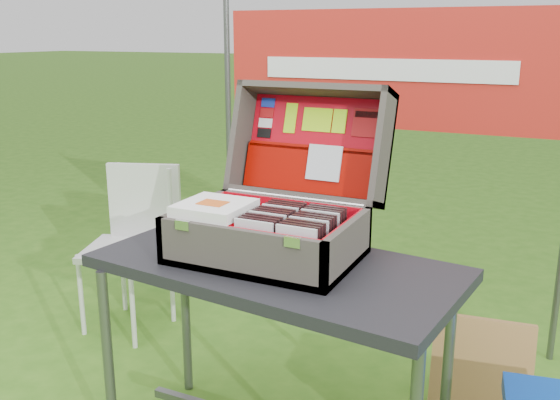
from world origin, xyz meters
The scene contains 82 objects.
table centered at (0.01, -0.07, 0.37)m, with size 1.19×0.59×0.74m, color #27272D, non-canonical shape.
table_top centered at (0.01, -0.07, 0.72)m, with size 1.19×0.59×0.04m, color #27272D.
table_leg_fl centered at (-0.52, -0.31, 0.35)m, with size 0.04×0.04×0.70m, color #59595B.
table_leg_bl centered at (-0.52, 0.16, 0.35)m, with size 0.04×0.04×0.70m, color #59595B.
table_leg_br centered at (0.54, 0.16, 0.35)m, with size 0.04×0.04×0.70m, color #59595B.
suitcase centered at (-0.04, 0.01, 1.01)m, with size 0.59×0.58×0.53m, color #544C44, non-canonical shape.
suitcase_base_bottom centered at (-0.04, -0.05, 0.75)m, with size 0.59×0.42×0.02m, color #544C44.
suitcase_base_wall_front centered at (-0.04, -0.25, 0.82)m, with size 0.59×0.02×0.16m, color #544C44.
suitcase_base_wall_back centered at (-0.04, 0.15, 0.82)m, with size 0.59×0.02×0.16m, color #544C44.
suitcase_base_wall_left centered at (-0.32, -0.05, 0.82)m, with size 0.02×0.42×0.16m, color #544C44.
suitcase_base_wall_right centered at (0.25, -0.05, 0.82)m, with size 0.02×0.42×0.16m, color #544C44.
suitcase_liner_floor centered at (-0.04, -0.05, 0.77)m, with size 0.54×0.37×0.01m, color #CC000F.
suitcase_latch_left centered at (-0.22, -0.26, 0.89)m, with size 0.05×0.01×0.03m, color silver.
suitcase_latch_right centered at (0.15, -0.26, 0.89)m, with size 0.05×0.01×0.03m, color silver.
suitcase_hinge centered at (-0.04, 0.16, 0.90)m, with size 0.02×0.02×0.53m, color silver.
suitcase_lid_back centered at (-0.04, 0.36, 1.05)m, with size 0.59×0.42×0.02m, color #544C44.
suitcase_lid_rim_far centered at (-0.04, 0.36, 1.26)m, with size 0.59×0.02×0.16m, color #544C44.
suitcase_lid_rim_near centered at (-0.04, 0.23, 0.88)m, with size 0.59×0.02×0.16m, color #544C44.
suitcase_lid_rim_left centered at (-0.32, 0.29, 1.07)m, with size 0.02×0.42×0.16m, color #544C44.
suitcase_lid_rim_right centered at (0.25, 0.29, 1.07)m, with size 0.02×0.42×0.16m, color #544C44.
suitcase_lid_liner centered at (-0.04, 0.34, 1.06)m, with size 0.54×0.37×0.01m, color #CC000F.
suitcase_liner_wall_front centered at (-0.04, -0.24, 0.83)m, with size 0.54×0.01×0.13m, color #CC000F.
suitcase_liner_wall_back centered at (-0.04, 0.13, 0.83)m, with size 0.54×0.01×0.13m, color #CC000F.
suitcase_liner_wall_left centered at (-0.30, -0.05, 0.83)m, with size 0.01×0.37×0.13m, color #CC000F.
suitcase_liner_wall_right centered at (0.23, -0.05, 0.83)m, with size 0.01×0.37×0.13m, color #CC000F.
suitcase_lid_pocket centered at (-0.04, 0.30, 0.97)m, with size 0.52×0.17×0.03m, color #8C0700.
suitcase_pocket_edge centered at (-0.04, 0.32, 1.05)m, with size 0.51×0.02×0.02m, color #8C0700.
suitcase_pocket_cd centered at (0.03, 0.29, 1.00)m, with size 0.13×0.13×0.01m, color silver.
lid_sticker_cc_a centered at (-0.25, 0.39, 1.20)m, with size 0.06×0.04×0.00m, color #1933B2.
lid_sticker_cc_b centered at (-0.25, 0.37, 1.16)m, with size 0.06×0.04×0.00m, color #AB1114.
lid_sticker_cc_c centered at (-0.25, 0.36, 1.13)m, with size 0.06×0.04×0.00m, color white.
lid_sticker_cc_d centered at (-0.25, 0.35, 1.09)m, with size 0.06×0.04×0.00m, color black.
lid_card_neon_tall centered at (-0.15, 0.37, 1.15)m, with size 0.05×0.11×0.00m, color #ABEA12.
lid_card_neon_main centered at (-0.04, 0.37, 1.15)m, with size 0.11×0.09×0.00m, color #ABEA12.
lid_card_neon_small centered at (0.05, 0.37, 1.15)m, with size 0.05×0.09×0.00m, color #ABEA12.
lid_sticker_band centered at (0.16, 0.37, 1.15)m, with size 0.10×0.10×0.00m, color #AB1114.
lid_sticker_band_bar centered at (0.16, 0.38, 1.18)m, with size 0.09×0.02×0.00m, color black.
cd_left_0 centered at (0.00, -0.21, 0.84)m, with size 0.13×0.01×0.15m, color silver.
cd_left_1 centered at (0.00, -0.19, 0.84)m, with size 0.13×0.01×0.15m, color black.
cd_left_2 centered at (0.00, -0.17, 0.84)m, with size 0.13×0.01×0.15m, color black.
cd_left_3 centered at (0.00, -0.14, 0.84)m, with size 0.13×0.01×0.15m, color black.
cd_left_4 centered at (0.00, -0.12, 0.84)m, with size 0.13×0.01×0.15m, color silver.
cd_left_5 centered at (0.00, -0.10, 0.84)m, with size 0.13×0.01×0.15m, color black.
cd_left_6 centered at (0.00, -0.08, 0.84)m, with size 0.13×0.01×0.15m, color black.
cd_left_7 centered at (0.00, -0.05, 0.84)m, with size 0.13×0.01×0.15m, color black.
cd_left_8 centered at (0.00, -0.03, 0.84)m, with size 0.13×0.01×0.15m, color silver.
cd_left_9 centered at (0.00, -0.01, 0.84)m, with size 0.13×0.01×0.15m, color black.
cd_left_10 centered at (0.00, 0.02, 0.84)m, with size 0.13×0.01×0.15m, color black.
cd_left_11 centered at (0.00, 0.04, 0.84)m, with size 0.13×0.01×0.15m, color black.
cd_right_0 centered at (0.14, -0.21, 0.84)m, with size 0.13×0.01×0.15m, color silver.
cd_right_1 centered at (0.14, -0.19, 0.84)m, with size 0.13×0.01×0.15m, color black.
cd_right_2 centered at (0.14, -0.17, 0.84)m, with size 0.13×0.01×0.15m, color black.
cd_right_3 centered at (0.14, -0.14, 0.84)m, with size 0.13×0.01×0.15m, color black.
cd_right_4 centered at (0.14, -0.12, 0.84)m, with size 0.13×0.01×0.15m, color silver.
cd_right_5 centered at (0.14, -0.10, 0.84)m, with size 0.13×0.01×0.15m, color black.
cd_right_6 centered at (0.14, -0.08, 0.84)m, with size 0.13×0.01×0.15m, color black.
cd_right_7 centered at (0.14, -0.05, 0.84)m, with size 0.13×0.01×0.15m, color black.
cd_right_8 centered at (0.14, -0.03, 0.84)m, with size 0.13×0.01×0.15m, color silver.
cd_right_9 centered at (0.14, -0.01, 0.84)m, with size 0.13×0.01×0.15m, color black.
cd_right_10 centered at (0.14, 0.02, 0.84)m, with size 0.13×0.01×0.15m, color black.
cd_right_11 centered at (0.14, 0.04, 0.84)m, with size 0.13×0.01×0.15m, color black.
songbook_0 centered at (-0.19, -0.13, 0.90)m, with size 0.22×0.22×0.01m, color white.
songbook_1 centered at (-0.19, -0.13, 0.90)m, with size 0.22×0.22×0.01m, color white.
songbook_2 centered at (-0.19, -0.13, 0.91)m, with size 0.22×0.22×0.01m, color white.
songbook_3 centered at (-0.19, -0.13, 0.91)m, with size 0.22×0.22×0.01m, color white.
songbook_4 centered at (-0.19, -0.13, 0.92)m, with size 0.22×0.22×0.01m, color white.
songbook_5 centered at (-0.19, -0.13, 0.92)m, with size 0.22×0.22×0.01m, color white.
songbook_6 centered at (-0.19, -0.13, 0.93)m, with size 0.22×0.22×0.01m, color white.
songbook_graphic centered at (-0.19, -0.14, 0.93)m, with size 0.09×0.07×0.00m, color #D85919.
chair centered at (-1.12, 0.51, 0.41)m, with size 0.38×0.41×0.83m, color silver, non-canonical shape.
chair_seat centered at (-1.12, 0.51, 0.42)m, with size 0.38×0.38×0.03m, color silver.
chair_backrest centered at (-1.12, 0.69, 0.63)m, with size 0.38×0.03×0.39m, color silver.
chair_leg_fl centered at (-1.28, 0.35, 0.21)m, with size 0.02×0.02×0.42m, color silver.
chair_leg_fr centered at (-0.96, 0.35, 0.21)m, with size 0.02×0.02×0.42m, color silver.
chair_leg_bl centered at (-1.28, 0.67, 0.21)m, with size 0.02×0.02×0.42m, color silver.
chair_leg_br centered at (-0.96, 0.67, 0.21)m, with size 0.02×0.02×0.42m, color silver.
chair_upright_left centered at (-1.28, 0.69, 0.62)m, with size 0.02×0.02×0.39m, color silver.
chair_upright_right centered at (-0.96, 0.69, 0.62)m, with size 0.02×0.02×0.39m, color silver.
cardboard_box centered at (0.62, 0.50, 0.20)m, with size 0.38×0.06×0.40m, color #9F6A3A.
banner_post_left centered at (-0.85, 1.10, 0.85)m, with size 0.03×0.03×1.70m, color #59595B.
banner centered at (0.00, 1.09, 1.30)m, with size 1.60×0.01×0.55m, color red.
banner_text centered at (0.00, 1.08, 1.30)m, with size 1.20×0.00×0.10m, color white.
Camera 1 is at (0.85, -1.80, 1.46)m, focal length 40.00 mm.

